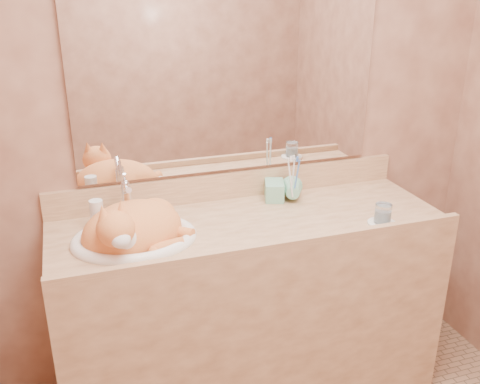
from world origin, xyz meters
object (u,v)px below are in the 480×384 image
object	(u,v)px
sink_basin	(133,223)
water_glass	(383,213)
cat	(132,227)
vanity_counter	(250,309)
soap_dispenser	(275,185)
toothbrush_cup	(293,194)

from	to	relation	value
sink_basin	water_glass	size ratio (longest dim) A/B	5.93
sink_basin	cat	bearing A→B (deg)	-114.13
vanity_counter	water_glass	world-z (taller)	water_glass
water_glass	sink_basin	bearing A→B (deg)	169.50
soap_dispenser	toothbrush_cup	world-z (taller)	soap_dispenser
vanity_counter	toothbrush_cup	size ratio (longest dim) A/B	16.11
sink_basin	toothbrush_cup	xyz separation A→B (m)	(0.70, 0.13, -0.03)
sink_basin	cat	world-z (taller)	cat
soap_dispenser	sink_basin	bearing A→B (deg)	-148.26
toothbrush_cup	vanity_counter	bearing A→B (deg)	-155.50
toothbrush_cup	soap_dispenser	bearing A→B (deg)	163.03
toothbrush_cup	water_glass	distance (m)	0.40
sink_basin	soap_dispenser	xyz separation A→B (m)	(0.63, 0.15, 0.02)
vanity_counter	cat	distance (m)	0.68
cat	soap_dispenser	world-z (taller)	soap_dispenser
cat	toothbrush_cup	bearing A→B (deg)	-7.49
toothbrush_cup	water_glass	bearing A→B (deg)	-49.98
sink_basin	soap_dispenser	world-z (taller)	soap_dispenser
soap_dispenser	water_glass	bearing A→B (deg)	-26.32
vanity_counter	sink_basin	world-z (taller)	sink_basin
water_glass	toothbrush_cup	bearing A→B (deg)	130.02
toothbrush_cup	water_glass	size ratio (longest dim) A/B	1.28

